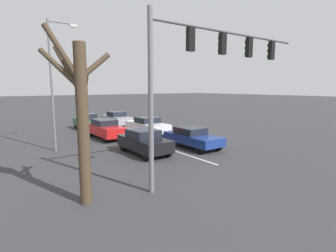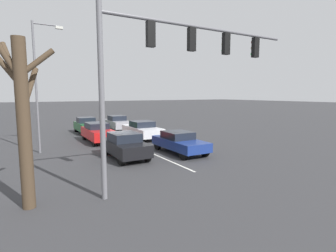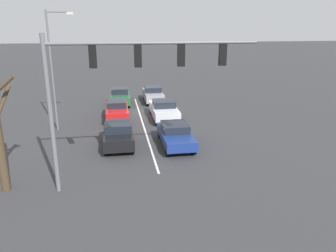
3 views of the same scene
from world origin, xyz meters
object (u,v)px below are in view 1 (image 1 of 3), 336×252
(car_navy_leftlane_front, at_px, (192,137))
(car_darkgreen_midlane_third, at_px, (88,122))
(traffic_signal_gantry, at_px, (210,60))
(car_red_midlane_second, at_px, (106,129))
(bare_tree_near, at_px, (80,112))
(car_black_midlane_front, at_px, (144,141))
(street_lamp_right_shoulder, at_px, (54,77))
(car_silver_leftlane_second, at_px, (147,125))
(car_gray_leftlane_third, at_px, (116,119))

(car_navy_leftlane_front, bearing_deg, car_darkgreen_midlane_third, -75.07)
(car_darkgreen_midlane_third, height_order, traffic_signal_gantry, traffic_signal_gantry)
(car_red_midlane_second, distance_m, bare_tree_near, 12.50)
(car_black_midlane_front, distance_m, street_lamp_right_shoulder, 7.10)
(car_navy_leftlane_front, distance_m, car_red_midlane_second, 7.53)
(car_silver_leftlane_second, distance_m, traffic_signal_gantry, 12.70)
(car_silver_leftlane_second, height_order, traffic_signal_gantry, traffic_signal_gantry)
(car_gray_leftlane_third, relative_size, traffic_signal_gantry, 0.47)
(car_black_midlane_front, distance_m, bare_tree_near, 7.65)
(car_black_midlane_front, height_order, car_gray_leftlane_third, car_gray_leftlane_third)
(car_navy_leftlane_front, xyz_separation_m, car_silver_leftlane_second, (-0.21, -6.31, 0.04))
(traffic_signal_gantry, bearing_deg, car_navy_leftlane_front, -124.04)
(car_navy_leftlane_front, xyz_separation_m, car_darkgreen_midlane_third, (3.20, -12.00, 0.03))
(car_black_midlane_front, bearing_deg, car_red_midlane_second, -90.18)
(bare_tree_near, bearing_deg, car_gray_leftlane_third, -118.27)
(car_navy_leftlane_front, bearing_deg, street_lamp_right_shoulder, -30.61)
(car_red_midlane_second, distance_m, car_silver_leftlane_second, 3.80)
(car_darkgreen_midlane_third, height_order, street_lamp_right_shoulder, street_lamp_right_shoulder)
(car_red_midlane_second, xyz_separation_m, car_silver_leftlane_second, (-3.78, 0.32, -0.03))
(street_lamp_right_shoulder, bearing_deg, car_red_midlane_second, -153.95)
(car_black_midlane_front, relative_size, car_gray_leftlane_third, 0.93)
(car_gray_leftlane_third, relative_size, bare_tree_near, 0.70)
(car_darkgreen_midlane_third, bearing_deg, traffic_signal_gantry, 89.44)
(car_silver_leftlane_second, bearing_deg, traffic_signal_gantry, 72.41)
(car_silver_leftlane_second, relative_size, street_lamp_right_shoulder, 0.57)
(car_gray_leftlane_third, height_order, bare_tree_near, bare_tree_near)
(car_black_midlane_front, height_order, bare_tree_near, bare_tree_near)
(car_darkgreen_midlane_third, relative_size, bare_tree_near, 0.66)
(car_black_midlane_front, xyz_separation_m, car_gray_leftlane_third, (-3.65, -11.99, 0.01))
(car_silver_leftlane_second, bearing_deg, car_red_midlane_second, -4.77)
(car_gray_leftlane_third, distance_m, street_lamp_right_shoulder, 11.77)
(car_darkgreen_midlane_third, relative_size, street_lamp_right_shoulder, 0.49)
(car_navy_leftlane_front, bearing_deg, car_silver_leftlane_second, -91.94)
(car_black_midlane_front, bearing_deg, street_lamp_right_shoulder, -44.82)
(car_gray_leftlane_third, bearing_deg, traffic_signal_gantry, 78.87)
(traffic_signal_gantry, bearing_deg, car_red_midlane_second, -89.01)
(car_silver_leftlane_second, distance_m, bare_tree_near, 14.31)
(car_darkgreen_midlane_third, bearing_deg, car_navy_leftlane_front, 104.93)
(car_darkgreen_midlane_third, height_order, bare_tree_near, bare_tree_near)
(car_silver_leftlane_second, height_order, car_gray_leftlane_third, car_gray_leftlane_third)
(car_silver_leftlane_second, distance_m, street_lamp_right_shoulder, 9.08)
(bare_tree_near, bearing_deg, car_black_midlane_front, -138.21)
(car_gray_leftlane_third, bearing_deg, car_red_midlane_second, 58.01)
(car_red_midlane_second, xyz_separation_m, street_lamp_right_shoulder, (4.18, 2.04, 3.98))
(street_lamp_right_shoulder, bearing_deg, car_darkgreen_midlane_third, -121.51)
(car_navy_leftlane_front, xyz_separation_m, car_gray_leftlane_third, (-0.06, -12.44, 0.06))
(street_lamp_right_shoulder, bearing_deg, car_silver_leftlane_second, -167.76)
(street_lamp_right_shoulder, xyz_separation_m, bare_tree_near, (1.22, 8.95, -1.47))
(car_gray_leftlane_third, xyz_separation_m, traffic_signal_gantry, (3.43, 17.42, 4.55))
(car_navy_leftlane_front, relative_size, car_red_midlane_second, 1.01)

